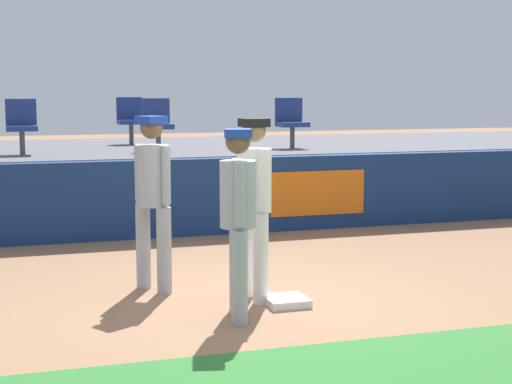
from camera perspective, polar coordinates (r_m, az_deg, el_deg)
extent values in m
plane|color=#936B4C|center=(7.90, -0.04, -8.11)|extent=(60.00, 60.00, 0.00)
cube|color=white|center=(7.89, 2.19, -7.84)|extent=(0.40, 0.40, 0.08)
cylinder|color=white|center=(8.13, -0.61, -4.40)|extent=(0.15, 0.15, 0.90)
cylinder|color=white|center=(7.84, 0.34, -4.84)|extent=(0.15, 0.15, 0.90)
cylinder|color=white|center=(7.86, -0.14, 0.84)|extent=(0.39, 0.39, 0.63)
sphere|color=#8C6647|center=(7.82, -0.14, 4.45)|extent=(0.23, 0.23, 0.23)
cube|color=black|center=(7.82, -0.14, 5.00)|extent=(0.27, 0.27, 0.08)
cylinder|color=white|center=(8.05, -0.75, 1.14)|extent=(0.09, 0.09, 0.59)
cylinder|color=white|center=(7.67, 0.49, 0.83)|extent=(0.09, 0.09, 0.59)
ellipsoid|color=brown|center=(8.12, -0.09, -0.62)|extent=(0.14, 0.21, 0.28)
cylinder|color=#9EA3AD|center=(8.53, -8.10, -3.89)|extent=(0.15, 0.15, 0.90)
cylinder|color=#9EA3AD|center=(8.29, -6.61, -4.20)|extent=(0.15, 0.15, 0.90)
cylinder|color=#9EA3AD|center=(8.29, -7.45, 1.18)|extent=(0.48, 0.48, 0.64)
sphere|color=brown|center=(8.25, -7.51, 4.61)|extent=(0.24, 0.24, 0.24)
cube|color=#193899|center=(8.25, -7.52, 5.15)|extent=(0.34, 0.34, 0.08)
cylinder|color=#9EA3AD|center=(8.45, -8.40, 1.42)|extent=(0.09, 0.09, 0.60)
cylinder|color=#9EA3AD|center=(8.13, -6.47, 1.22)|extent=(0.09, 0.09, 0.60)
cylinder|color=#9EA3AD|center=(7.47, -1.36, -5.60)|extent=(0.15, 0.15, 0.86)
cylinder|color=#9EA3AD|center=(7.16, -1.19, -6.17)|extent=(0.15, 0.15, 0.86)
cylinder|color=#9EA3AD|center=(7.18, -1.29, -0.15)|extent=(0.40, 0.40, 0.61)
sphere|color=brown|center=(7.13, -1.30, 3.64)|extent=(0.23, 0.23, 0.23)
cube|color=#193899|center=(7.13, -1.31, 4.23)|extent=(0.28, 0.28, 0.08)
cylinder|color=#9EA3AD|center=(7.38, -1.40, 0.21)|extent=(0.09, 0.09, 0.57)
cylinder|color=#9EA3AD|center=(6.98, -1.18, -0.21)|extent=(0.09, 0.09, 0.57)
cube|color=navy|center=(11.46, -5.81, -0.42)|extent=(18.00, 0.24, 1.12)
cube|color=orange|center=(11.96, 4.46, -0.08)|extent=(1.50, 0.02, 0.67)
cube|color=#59595E|center=(13.97, -7.93, 0.97)|extent=(18.00, 4.80, 1.12)
cylinder|color=#4C4C51|center=(14.47, -8.94, 4.20)|extent=(0.08, 0.08, 0.40)
cube|color=navy|center=(14.46, -8.95, 4.99)|extent=(0.46, 0.44, 0.08)
cube|color=navy|center=(14.64, -9.08, 5.96)|extent=(0.46, 0.06, 0.40)
cylinder|color=#4C4C51|center=(13.32, 2.62, 4.01)|extent=(0.08, 0.08, 0.40)
cube|color=navy|center=(13.31, 2.63, 4.87)|extent=(0.47, 0.44, 0.08)
cube|color=navy|center=(13.48, 2.36, 5.93)|extent=(0.47, 0.06, 0.40)
cylinder|color=#4C4C51|center=(12.73, -7.02, 3.80)|extent=(0.08, 0.08, 0.40)
cube|color=navy|center=(12.72, -7.04, 4.70)|extent=(0.44, 0.44, 0.08)
cube|color=navy|center=(12.89, -7.21, 5.80)|extent=(0.44, 0.06, 0.40)
cylinder|color=#4C4C51|center=(12.52, -16.43, 3.50)|extent=(0.08, 0.08, 0.40)
cube|color=navy|center=(12.51, -16.47, 4.41)|extent=(0.46, 0.44, 0.08)
cube|color=navy|center=(12.69, -16.52, 5.53)|extent=(0.46, 0.06, 0.40)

